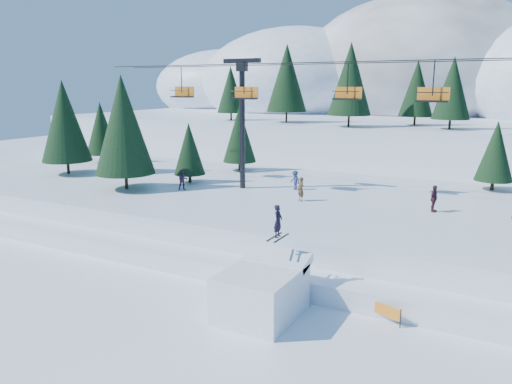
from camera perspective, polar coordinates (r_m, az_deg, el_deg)
The scene contains 10 objects.
ground at distance 22.68m, azimuth -4.09°, elevation -16.23°, with size 160.00×160.00×0.00m, color white.
mid_shelf at distance 37.68m, azimuth 10.50°, elevation -2.69°, with size 70.00×22.00×2.50m, color white.
berm at distance 28.92m, azimuth 4.39°, elevation -8.58°, with size 70.00×6.00×1.10m, color white.
mountain_ridge at distance 91.57m, azimuth 18.29°, elevation 10.84°, with size 119.00×60.86×26.46m.
jump_kicker at distance 24.08m, azimuth 0.72°, elevation -11.19°, with size 3.32×4.53×5.09m.
chairlift at distance 35.98m, azimuth 14.23°, elevation 9.48°, with size 46.00×3.21×10.28m.
conifer_stand at distance 36.83m, azimuth 10.84°, elevation 5.87°, with size 61.72×17.13×9.10m.
distant_skiers at distance 36.60m, azimuth 11.37°, elevation 0.22°, with size 27.57×5.23×1.86m.
banner_near at distance 24.73m, azimuth 13.38°, elevation -12.63°, with size 2.69×1.02×0.90m.
banner_far at distance 25.26m, azimuth 21.23°, elevation -12.61°, with size 2.70×0.99×0.90m.
Camera 1 is at (10.67, -16.87, 10.76)m, focal length 35.00 mm.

